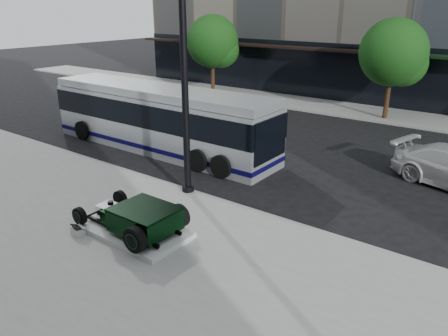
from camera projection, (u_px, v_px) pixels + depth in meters
The scene contains 8 objects.
ground at pixel (250, 183), 16.85m from camera, with size 120.00×120.00×0.00m, color black.
sidewalk_far at pixel (373, 113), 27.33m from camera, with size 70.00×4.00×0.12m, color gray.
street_trees at pixel (396, 55), 24.69m from camera, with size 29.80×3.80×5.70m.
display_plinth at pixel (133, 230), 12.94m from camera, with size 3.40×1.80×0.15m, color silver.
hot_rod at pixel (140, 218), 12.58m from camera, with size 3.22×2.00×0.81m.
info_plaque at pixel (78, 230), 12.83m from camera, with size 0.45×0.38×0.31m.
lamppost at pixel (185, 91), 14.58m from camera, with size 0.43×0.43×7.84m.
transit_bus at pixel (160, 118), 20.37m from camera, with size 12.12×2.88×2.92m.
Camera 1 is at (8.48, -13.09, 6.48)m, focal length 35.00 mm.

